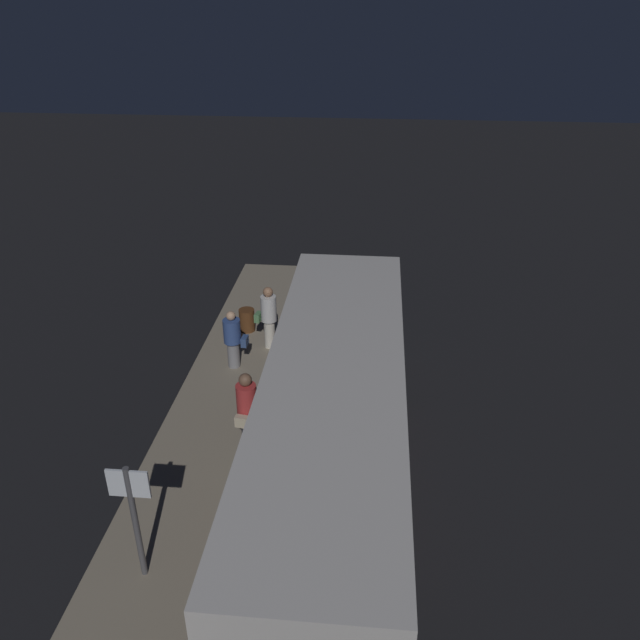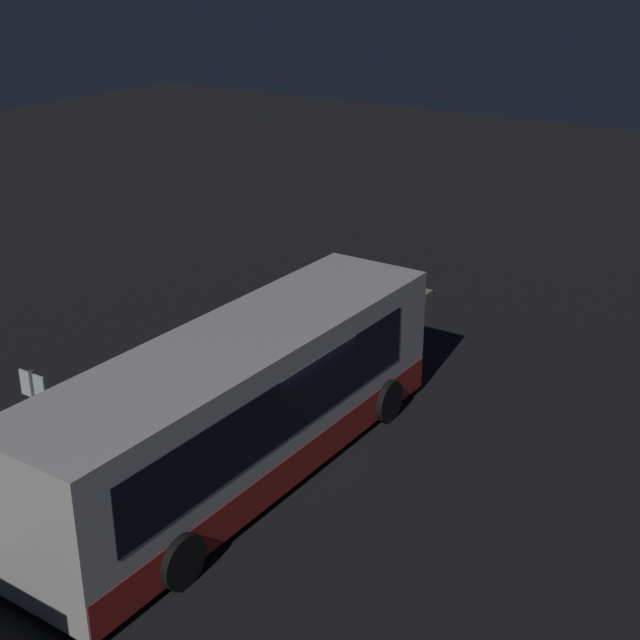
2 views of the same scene
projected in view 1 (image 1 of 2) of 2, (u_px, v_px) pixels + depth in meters
ground at (343, 462)px, 13.01m from camera, size 80.00×80.00×0.00m
platform at (209, 451)px, 13.21m from camera, size 20.00×2.50×0.15m
bus_lead at (334, 433)px, 11.54m from camera, size 10.30×2.73×2.94m
passenger_boarding at (268, 315)px, 16.52m from camera, size 0.49×0.64×1.77m
passenger_waiting at (247, 409)px, 12.76m from camera, size 0.64×0.48×1.81m
passenger_with_bags at (233, 338)px, 15.68m from camera, size 0.46×0.63×1.57m
suitcase at (252, 451)px, 12.65m from camera, size 0.45×0.28×0.82m
sign_post at (133, 509)px, 9.68m from camera, size 0.10×0.66×2.25m
trash_bin at (247, 320)px, 17.62m from camera, size 0.44×0.44×0.65m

